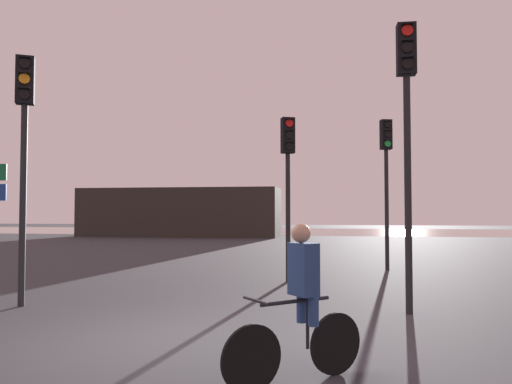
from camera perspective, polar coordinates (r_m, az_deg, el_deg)
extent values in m
plane|color=#333338|center=(7.00, -10.99, -16.65)|extent=(120.00, 120.00, 0.00)
cube|color=#9E937F|center=(44.41, 6.07, -4.51)|extent=(80.00, 16.00, 0.01)
cube|color=#2D2823|center=(36.01, -8.63, -2.31)|extent=(14.07, 4.00, 3.40)
cylinder|color=black|center=(10.23, -25.09, -1.29)|extent=(0.12, 0.12, 3.76)
cube|color=black|center=(10.52, -24.88, 11.50)|extent=(0.39, 0.36, 0.90)
cylinder|color=black|center=(10.46, -24.93, 13.21)|extent=(0.18, 0.11, 0.19)
cube|color=black|center=(10.47, -24.93, 13.82)|extent=(0.22, 0.19, 0.02)
cylinder|color=orange|center=(10.39, -24.96, 11.67)|extent=(0.18, 0.11, 0.19)
cube|color=black|center=(10.40, -24.96, 12.29)|extent=(0.22, 0.19, 0.02)
cylinder|color=black|center=(10.32, -24.98, 10.11)|extent=(0.18, 0.11, 0.19)
cube|color=black|center=(10.33, -24.99, 10.73)|extent=(0.22, 0.19, 0.02)
cylinder|color=black|center=(8.98, 16.98, -0.14)|extent=(0.12, 0.12, 4.12)
cube|color=black|center=(9.41, 16.79, 15.33)|extent=(0.33, 0.25, 0.90)
cylinder|color=red|center=(9.38, 16.91, 17.27)|extent=(0.19, 0.04, 0.19)
cube|color=black|center=(9.40, 16.92, 17.94)|extent=(0.19, 0.13, 0.02)
cylinder|color=black|center=(9.28, 16.93, 15.58)|extent=(0.19, 0.04, 0.19)
cube|color=black|center=(9.30, 16.95, 16.26)|extent=(0.19, 0.13, 0.02)
cylinder|color=black|center=(9.20, 16.95, 13.86)|extent=(0.19, 0.04, 0.19)
cube|color=black|center=(9.21, 16.97, 14.55)|extent=(0.19, 0.13, 0.02)
cylinder|color=black|center=(15.47, 14.72, -1.95)|extent=(0.12, 0.12, 3.62)
cube|color=black|center=(15.64, 14.63, 6.36)|extent=(0.37, 0.32, 0.90)
cylinder|color=black|center=(15.57, 14.80, 7.49)|extent=(0.19, 0.08, 0.19)
cube|color=black|center=(15.57, 14.82, 7.90)|extent=(0.21, 0.17, 0.02)
cylinder|color=black|center=(15.52, 14.81, 6.43)|extent=(0.19, 0.08, 0.19)
cube|color=black|center=(15.52, 14.83, 6.84)|extent=(0.21, 0.17, 0.02)
cylinder|color=green|center=(15.48, 14.82, 5.37)|extent=(0.19, 0.08, 0.19)
cube|color=black|center=(15.48, 14.84, 5.78)|extent=(0.21, 0.17, 0.02)
cylinder|color=black|center=(12.53, 3.68, -2.88)|extent=(0.12, 0.12, 3.22)
cube|color=black|center=(12.68, 3.66, 6.46)|extent=(0.39, 0.34, 0.90)
cylinder|color=red|center=(12.60, 3.83, 7.85)|extent=(0.19, 0.10, 0.19)
cube|color=black|center=(12.60, 3.86, 8.36)|extent=(0.22, 0.18, 0.02)
cylinder|color=black|center=(12.55, 3.83, 6.55)|extent=(0.19, 0.10, 0.19)
cube|color=black|center=(12.55, 3.86, 7.06)|extent=(0.22, 0.18, 0.02)
cylinder|color=black|center=(12.51, 3.84, 5.24)|extent=(0.19, 0.10, 0.19)
cube|color=black|center=(12.50, 3.86, 5.75)|extent=(0.22, 0.18, 0.02)
cylinder|color=black|center=(5.05, -0.51, -18.51)|extent=(0.53, 0.46, 0.66)
cylinder|color=black|center=(5.64, 9.09, -16.74)|extent=(0.53, 0.46, 0.66)
cylinder|color=black|center=(5.22, 4.56, -12.34)|extent=(0.67, 0.58, 0.04)
cylinder|color=black|center=(5.35, 5.91, -14.54)|extent=(0.04, 0.04, 0.55)
cylinder|color=black|center=(4.95, 0.00, -12.31)|extent=(0.32, 0.37, 0.03)
cylinder|color=navy|center=(5.38, 5.24, -11.50)|extent=(0.11, 0.11, 0.60)
cylinder|color=navy|center=(5.22, 6.58, -11.77)|extent=(0.11, 0.11, 0.60)
cube|color=navy|center=(5.23, 5.44, -8.77)|extent=(0.35, 0.36, 0.54)
sphere|color=tan|center=(5.19, 5.16, -4.73)|extent=(0.20, 0.20, 0.20)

